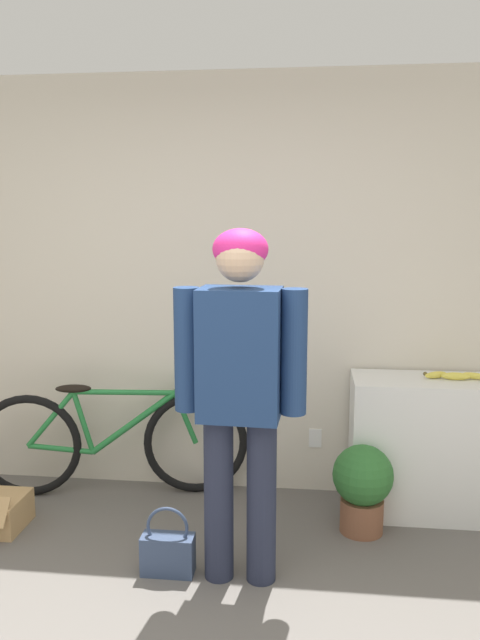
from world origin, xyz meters
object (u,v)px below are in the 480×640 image
object	(u,v)px
bicycle	(112,441)
handbag	(168,552)
person	(240,375)
potted_plant	(363,484)
banana	(454,376)

from	to	relation	value
bicycle	handbag	bearing A→B (deg)	-66.39
person	handbag	size ratio (longest dim) A/B	4.85
bicycle	handbag	size ratio (longest dim) A/B	4.84
person	potted_plant	xyz separation A→B (m)	(0.62, 0.53, -0.74)
bicycle	banana	bearing A→B (deg)	-9.93
banana	potted_plant	xyz separation A→B (m)	(-0.53, -0.29, -0.56)
bicycle	banana	distance (m)	2.11
banana	person	bearing A→B (deg)	-144.49
handbag	potted_plant	distance (m)	1.13
handbag	potted_plant	size ratio (longest dim) A/B	0.70
handbag	potted_plant	world-z (taller)	potted_plant
potted_plant	person	bearing A→B (deg)	-139.71
bicycle	banana	xyz separation A→B (m)	(2.05, -0.02, 0.49)
handbag	potted_plant	xyz separation A→B (m)	(0.98, 0.53, 0.16)
person	handbag	distance (m)	0.97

